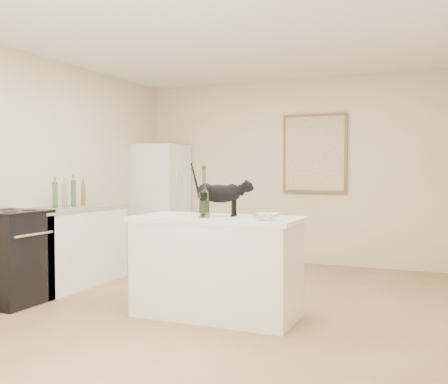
# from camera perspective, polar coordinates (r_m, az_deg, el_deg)

# --- Properties ---
(floor) EXTENTS (5.50, 5.50, 0.00)m
(floor) POSITION_cam_1_polar(r_m,az_deg,el_deg) (5.07, -0.92, -12.66)
(floor) COLOR tan
(floor) RESTS_ON ground
(ceiling) EXTENTS (5.50, 5.50, 0.00)m
(ceiling) POSITION_cam_1_polar(r_m,az_deg,el_deg) (5.06, -0.94, 17.08)
(ceiling) COLOR white
(ceiling) RESTS_ON ground
(wall_back) EXTENTS (4.50, 0.00, 4.50)m
(wall_back) POSITION_cam_1_polar(r_m,az_deg,el_deg) (7.49, 7.66, 2.23)
(wall_back) COLOR beige
(wall_back) RESTS_ON ground
(wall_left) EXTENTS (0.00, 5.50, 5.50)m
(wall_left) POSITION_cam_1_polar(r_m,az_deg,el_deg) (6.16, -20.42, 2.08)
(wall_left) COLOR beige
(wall_left) RESTS_ON ground
(island_base) EXTENTS (1.44, 0.67, 0.86)m
(island_base) POSITION_cam_1_polar(r_m,az_deg,el_deg) (4.75, -0.80, -8.35)
(island_base) COLOR white
(island_base) RESTS_ON floor
(island_top) EXTENTS (1.50, 0.70, 0.04)m
(island_top) POSITION_cam_1_polar(r_m,az_deg,el_deg) (4.69, -0.80, -2.94)
(island_top) COLOR white
(island_top) RESTS_ON island_base
(left_cabinets) EXTENTS (0.60, 1.40, 0.86)m
(left_cabinets) POSITION_cam_1_polar(r_m,az_deg,el_deg) (6.25, -16.40, -5.87)
(left_cabinets) COLOR white
(left_cabinets) RESTS_ON floor
(left_countertop) EXTENTS (0.62, 1.44, 0.04)m
(left_countertop) POSITION_cam_1_polar(r_m,az_deg,el_deg) (6.20, -16.45, -1.75)
(left_countertop) COLOR gray
(left_countertop) RESTS_ON left_cabinets
(stove) EXTENTS (0.60, 0.60, 0.90)m
(stove) POSITION_cam_1_polar(r_m,az_deg,el_deg) (5.59, -22.31, -6.70)
(stove) COLOR black
(stove) RESTS_ON floor
(fridge) EXTENTS (0.68, 0.68, 1.70)m
(fridge) POSITION_cam_1_polar(r_m,az_deg,el_deg) (7.89, -6.93, -1.03)
(fridge) COLOR white
(fridge) RESTS_ON floor
(artwork_frame) EXTENTS (0.90, 0.03, 1.10)m
(artwork_frame) POSITION_cam_1_polar(r_m,az_deg,el_deg) (7.39, 9.86, 4.15)
(artwork_frame) COLOR brown
(artwork_frame) RESTS_ON wall_back
(artwork_canvas) EXTENTS (0.82, 0.00, 1.02)m
(artwork_canvas) POSITION_cam_1_polar(r_m,az_deg,el_deg) (7.37, 9.83, 4.16)
(artwork_canvas) COLOR beige
(artwork_canvas) RESTS_ON wall_back
(black_cat) EXTENTS (0.53, 0.22, 0.36)m
(black_cat) POSITION_cam_1_polar(r_m,az_deg,el_deg) (4.76, -0.52, -0.44)
(black_cat) COLOR black
(black_cat) RESTS_ON island_top
(wine_bottle) EXTENTS (0.09, 0.09, 0.40)m
(wine_bottle) POSITION_cam_1_polar(r_m,az_deg,el_deg) (4.59, -2.19, -0.33)
(wine_bottle) COLOR #335923
(wine_bottle) RESTS_ON island_top
(glass_bowl) EXTENTS (0.24, 0.24, 0.06)m
(glass_bowl) POSITION_cam_1_polar(r_m,az_deg,el_deg) (4.34, 4.63, -2.72)
(glass_bowl) COLOR white
(glass_bowl) RESTS_ON island_top
(fridge_paper) EXTENTS (0.01, 0.13, 0.16)m
(fridge_paper) POSITION_cam_1_polar(r_m,az_deg,el_deg) (7.69, -4.83, 2.36)
(fridge_paper) COLOR white
(fridge_paper) RESTS_ON fridge
(counter_bottle_cluster) EXTENTS (0.12, 0.52, 0.31)m
(counter_bottle_cluster) POSITION_cam_1_polar(r_m,az_deg,el_deg) (6.21, -16.58, -0.26)
(counter_bottle_cluster) COLOR #1E591F
(counter_bottle_cluster) RESTS_ON left_countertop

